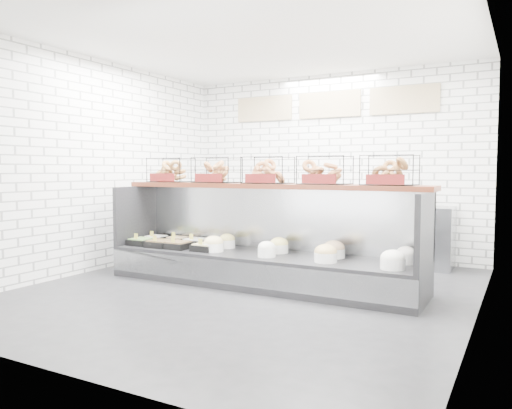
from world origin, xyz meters
The scene contains 5 objects.
ground centered at (0.00, 0.00, 0.00)m, with size 5.50×5.50×0.00m, color black.
room_shell centered at (0.00, 0.60, 2.06)m, with size 5.02×5.51×3.01m.
display_case centered at (0.00, 0.34, 0.33)m, with size 4.00×0.90×1.20m.
bagel_shelf centered at (0.00, 0.52, 1.38)m, with size 4.10×0.50×0.40m.
prep_counter centered at (-0.01, 2.43, 0.47)m, with size 4.00×0.60×1.20m.
Camera 1 is at (2.89, -5.10, 1.43)m, focal length 35.00 mm.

